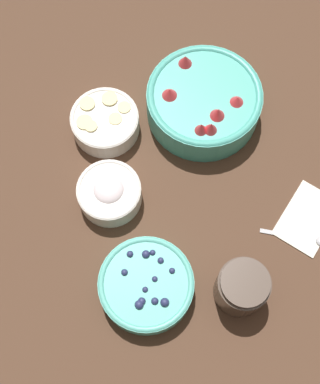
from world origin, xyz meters
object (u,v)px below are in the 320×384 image
at_px(bowl_cream, 109,193).
at_px(bowl_bananas, 105,121).
at_px(bowl_strawberries, 204,101).
at_px(jar_chocolate, 241,288).
at_px(bowl_blueberries, 146,285).

bearing_deg(bowl_cream, bowl_bananas, -142.35).
height_order(bowl_strawberries, jar_chocolate, same).
bearing_deg(bowl_strawberries, bowl_cream, -11.58).
distance_m(bowl_strawberries, jar_chocolate, 0.38).
xyz_separation_m(bowl_blueberries, bowl_cream, (-0.11, -0.15, 0.00)).
bearing_deg(jar_chocolate, bowl_strawberries, -139.13).
bearing_deg(bowl_cream, bowl_blueberries, 54.55).
xyz_separation_m(bowl_bananas, jar_chocolate, (0.15, 0.39, 0.01)).
height_order(bowl_bananas, bowl_cream, bowl_cream).
bearing_deg(bowl_bananas, jar_chocolate, 69.44).
relative_size(bowl_blueberries, bowl_bananas, 1.26).
relative_size(bowl_bananas, jar_chocolate, 1.43).
xyz_separation_m(bowl_blueberries, jar_chocolate, (-0.08, 0.15, 0.01)).
bearing_deg(bowl_cream, jar_chocolate, 84.97).
bearing_deg(jar_chocolate, bowl_blueberries, -60.11).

